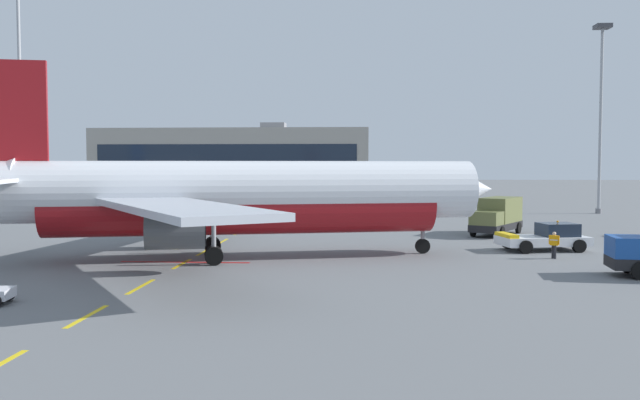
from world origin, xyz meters
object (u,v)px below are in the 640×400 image
(pushback_tug, at_px, (546,238))
(apron_light_mast_far, at_px, (601,95))
(airliner_foreground, at_px, (235,196))
(apron_light_mast_near, at_px, (19,55))
(catering_truck, at_px, (497,215))
(ground_crew_worker, at_px, (554,243))

(pushback_tug, height_order, apron_light_mast_far, apron_light_mast_far)
(airliner_foreground, relative_size, apron_light_mast_near, 1.19)
(apron_light_mast_near, bearing_deg, catering_truck, -14.62)
(airliner_foreground, xyz_separation_m, apron_light_mast_far, (36.71, 40.87, 10.33))
(airliner_foreground, xyz_separation_m, pushback_tug, (20.81, 5.06, -3.05))
(pushback_tug, bearing_deg, airliner_foreground, -166.33)
(pushback_tug, relative_size, apron_light_mast_near, 0.22)
(pushback_tug, distance_m, ground_crew_worker, 4.09)
(catering_truck, bearing_deg, airliner_foreground, -141.65)
(apron_light_mast_near, relative_size, apron_light_mast_far, 1.27)
(airliner_foreground, distance_m, ground_crew_worker, 20.48)
(ground_crew_worker, xyz_separation_m, apron_light_mast_far, (16.48, 39.85, 13.30))
(pushback_tug, relative_size, ground_crew_worker, 3.76)
(catering_truck, relative_size, apron_light_mast_near, 0.25)
(airliner_foreground, relative_size, catering_truck, 4.74)
(ground_crew_worker, bearing_deg, catering_truck, 92.76)
(apron_light_mast_near, bearing_deg, ground_crew_worker, -28.90)
(airliner_foreground, bearing_deg, pushback_tug, 13.67)
(pushback_tug, relative_size, apron_light_mast_far, 0.28)
(apron_light_mast_near, distance_m, apron_light_mast_far, 66.78)
(airliner_foreground, relative_size, apron_light_mast_far, 1.52)
(ground_crew_worker, distance_m, apron_light_mast_near, 58.37)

